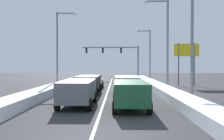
{
  "coord_description": "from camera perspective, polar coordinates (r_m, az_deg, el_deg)",
  "views": [
    {
      "loc": [
        0.93,
        -8.74,
        2.69
      ],
      "look_at": [
        0.15,
        30.72,
        1.88
      ],
      "focal_mm": 40.05,
      "sensor_mm": 36.0,
      "label": 1
    }
  ],
  "objects": [
    {
      "name": "street_lamp_right_mid",
      "position": [
        26.37,
        11.89,
        7.3
      ],
      "size": [
        2.66,
        0.36,
        9.37
      ],
      "color": "gray",
      "rests_on": "ground"
    },
    {
      "name": "roadside_sign_right",
      "position": [
        33.34,
        16.63,
        3.41
      ],
      "size": [
        3.2,
        0.16,
        5.5
      ],
      "color": "#59595B",
      "rests_on": "ground"
    },
    {
      "name": "sedan_navy_right_lane_third",
      "position": [
        28.95,
        2.95,
        -2.64
      ],
      "size": [
        2.0,
        4.5,
        1.51
      ],
      "color": "navy",
      "rests_on": "ground"
    },
    {
      "name": "snow_bank_right_shoulder",
      "position": [
        28.09,
        10.1,
        -3.66
      ],
      "size": [
        1.63,
        41.6,
        0.66
      ],
      "primitive_type": "cube",
      "color": "white",
      "rests_on": "ground"
    },
    {
      "name": "suv_gray_center_lane_nearest",
      "position": [
        16.46,
        -7.78,
        -4.68
      ],
      "size": [
        2.16,
        4.9,
        1.67
      ],
      "color": "slate",
      "rests_on": "ground"
    },
    {
      "name": "suv_green_right_lane_nearest",
      "position": [
        15.35,
        4.22,
        -5.1
      ],
      "size": [
        2.16,
        4.9,
        1.67
      ],
      "color": "#1E5633",
      "rests_on": "ground"
    },
    {
      "name": "street_lamp_right_far",
      "position": [
        41.26,
        8.19,
        4.37
      ],
      "size": [
        2.66,
        0.36,
        8.39
      ],
      "color": "gray",
      "rests_on": "ground"
    },
    {
      "name": "lane_stripe_between_right_lane_and_center_lane",
      "position": [
        27.8,
        -0.79,
        -4.37
      ],
      "size": [
        0.14,
        41.6,
        0.01
      ],
      "primitive_type": "cube",
      "color": "silver",
      "rests_on": "ground"
    },
    {
      "name": "snow_bank_left_shoulder",
      "position": [
        28.44,
        -11.55,
        -3.56
      ],
      "size": [
        1.71,
        41.6,
        0.71
      ],
      "primitive_type": "cube",
      "color": "white",
      "rests_on": "ground"
    },
    {
      "name": "ground_plane",
      "position": [
        24.04,
        -1.1,
        -5.25
      ],
      "size": [
        120.0,
        120.0,
        0.0
      ],
      "primitive_type": "plane",
      "color": "#333335"
    },
    {
      "name": "street_lamp_right_near",
      "position": [
        19.06,
        16.83,
        8.54
      ],
      "size": [
        2.66,
        0.36,
        8.67
      ],
      "color": "gray",
      "rests_on": "ground"
    },
    {
      "name": "traffic_light_gantry",
      "position": [
        46.59,
        1.44,
        3.68
      ],
      "size": [
        10.6,
        0.47,
        6.2
      ],
      "color": "slate",
      "rests_on": "ground"
    },
    {
      "name": "suv_white_right_lane_second",
      "position": [
        22.55,
        3.16,
        -3.09
      ],
      "size": [
        2.16,
        4.9,
        1.67
      ],
      "color": "silver",
      "rests_on": "ground"
    },
    {
      "name": "sedan_tan_center_lane_third",
      "position": [
        28.98,
        -4.09,
        -2.64
      ],
      "size": [
        2.0,
        4.5,
        1.51
      ],
      "color": "#937F60",
      "rests_on": "ground"
    },
    {
      "name": "street_lamp_left_mid",
      "position": [
        31.39,
        -11.81,
        6.1
      ],
      "size": [
        2.66,
        0.36,
        9.15
      ],
      "color": "gray",
      "rests_on": "ground"
    },
    {
      "name": "suv_black_center_lane_second",
      "position": [
        23.18,
        -5.5,
        -2.98
      ],
      "size": [
        2.16,
        4.9,
        1.67
      ],
      "color": "black",
      "rests_on": "ground"
    }
  ]
}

